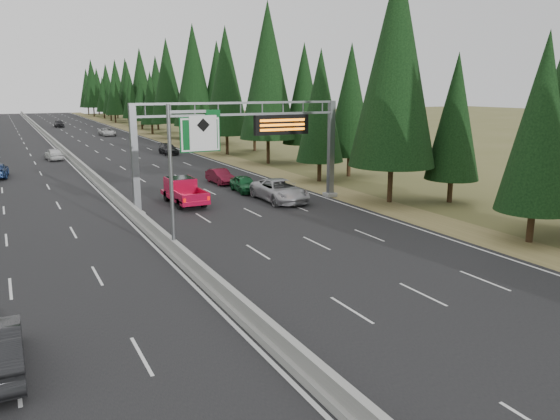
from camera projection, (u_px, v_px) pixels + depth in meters
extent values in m
cube|color=black|center=(62.00, 152.00, 77.09)|extent=(32.00, 260.00, 0.08)
cube|color=olive|center=(184.00, 146.00, 85.03)|extent=(3.60, 260.00, 0.06)
cube|color=gray|center=(62.00, 150.00, 77.05)|extent=(0.70, 260.00, 0.30)
cube|color=gray|center=(62.00, 148.00, 76.96)|extent=(0.30, 260.00, 0.60)
cube|color=slate|center=(135.00, 161.00, 37.33)|extent=(0.45, 0.45, 7.80)
cube|color=gray|center=(138.00, 214.00, 38.15)|extent=(0.90, 0.90, 0.30)
cube|color=slate|center=(331.00, 149.00, 44.39)|extent=(0.45, 0.45, 7.80)
cube|color=gray|center=(330.00, 194.00, 45.22)|extent=(0.90, 0.90, 0.30)
cube|color=slate|center=(241.00, 103.00, 40.02)|extent=(15.85, 0.35, 0.16)
cube|color=slate|center=(241.00, 114.00, 40.21)|extent=(15.85, 0.35, 0.16)
cube|color=#054C19|center=(200.00, 134.00, 38.82)|extent=(3.00, 0.10, 2.50)
cube|color=silver|center=(200.00, 135.00, 38.77)|extent=(2.85, 0.02, 2.35)
cube|color=#054C19|center=(213.00, 113.00, 38.94)|extent=(1.10, 0.10, 0.45)
cube|color=black|center=(281.00, 125.00, 41.57)|extent=(4.50, 0.40, 1.50)
cube|color=orange|center=(283.00, 120.00, 41.30)|extent=(3.80, 0.02, 0.18)
cube|color=orange|center=(283.00, 125.00, 41.38)|extent=(3.80, 0.02, 0.18)
cube|color=orange|center=(283.00, 129.00, 41.45)|extent=(3.80, 0.02, 0.18)
cylinder|color=slate|center=(171.00, 182.00, 28.47)|extent=(0.20, 0.20, 8.00)
cube|color=gray|center=(174.00, 253.00, 29.33)|extent=(0.50, 0.50, 0.20)
cube|color=slate|center=(187.00, 112.00, 28.13)|extent=(2.00, 0.15, 0.15)
cube|color=silver|center=(203.00, 133.00, 28.62)|extent=(1.50, 0.06, 1.80)
cylinder|color=black|center=(530.00, 227.00, 31.78)|extent=(0.40, 0.40, 1.92)
cone|color=black|center=(541.00, 123.00, 30.46)|extent=(4.33, 4.33, 10.10)
cylinder|color=black|center=(390.00, 184.00, 42.80)|extent=(0.40, 0.40, 2.95)
cone|color=black|center=(396.00, 63.00, 40.77)|extent=(6.65, 6.65, 15.51)
cylinder|color=black|center=(450.00, 191.00, 43.16)|extent=(0.40, 0.40, 1.85)
cone|color=black|center=(455.00, 117.00, 41.89)|extent=(4.17, 4.17, 9.72)
cylinder|color=black|center=(319.00, 172.00, 52.44)|extent=(0.40, 0.40, 2.00)
cone|color=black|center=(320.00, 106.00, 51.07)|extent=(4.50, 4.50, 10.49)
cylinder|color=black|center=(349.00, 166.00, 55.82)|extent=(0.40, 0.40, 2.12)
cone|color=black|center=(351.00, 100.00, 54.37)|extent=(4.78, 4.78, 11.15)
cylinder|color=black|center=(268.00, 151.00, 65.05)|extent=(0.40, 0.40, 2.98)
cone|color=black|center=(268.00, 71.00, 63.01)|extent=(6.70, 6.70, 15.63)
cylinder|color=black|center=(303.00, 153.00, 66.25)|extent=(0.40, 0.40, 2.26)
cone|color=black|center=(304.00, 94.00, 64.70)|extent=(5.09, 5.09, 11.87)
cylinder|color=black|center=(227.00, 145.00, 73.84)|extent=(0.40, 0.40, 2.70)
cone|color=black|center=(226.00, 81.00, 71.99)|extent=(6.07, 6.07, 14.17)
cylinder|color=black|center=(255.00, 144.00, 78.56)|extent=(0.40, 0.40, 1.83)
cone|color=black|center=(254.00, 104.00, 77.31)|extent=(4.13, 4.13, 9.63)
cylinder|color=black|center=(196.00, 135.00, 87.37)|extent=(0.40, 0.40, 2.99)
cone|color=black|center=(193.00, 75.00, 85.33)|extent=(6.72, 6.72, 15.67)
cylinder|color=black|center=(219.00, 136.00, 88.25)|extent=(0.40, 0.40, 2.59)
cone|color=black|center=(217.00, 84.00, 86.48)|extent=(5.83, 5.83, 13.60)
cylinder|color=black|center=(169.00, 131.00, 97.33)|extent=(0.40, 0.40, 2.78)
cone|color=black|center=(167.00, 81.00, 95.43)|extent=(6.25, 6.25, 14.58)
cylinder|color=black|center=(200.00, 132.00, 97.31)|extent=(0.40, 0.40, 2.21)
cone|color=black|center=(199.00, 93.00, 95.79)|extent=(4.98, 4.98, 11.62)
cylinder|color=black|center=(152.00, 129.00, 106.62)|extent=(0.40, 0.40, 1.93)
cone|color=black|center=(151.00, 98.00, 105.30)|extent=(4.34, 4.34, 10.13)
cylinder|color=black|center=(169.00, 127.00, 110.57)|extent=(0.40, 0.40, 2.00)
cone|color=black|center=(168.00, 96.00, 109.20)|extent=(4.51, 4.51, 10.51)
cylinder|color=black|center=(142.00, 125.00, 119.30)|extent=(0.40, 0.40, 1.83)
cone|color=black|center=(141.00, 98.00, 118.05)|extent=(4.11, 4.11, 9.59)
cylinder|color=black|center=(158.00, 124.00, 118.46)|extent=(0.40, 0.40, 2.50)
cone|color=black|center=(156.00, 87.00, 116.75)|extent=(5.62, 5.62, 13.11)
cylinder|color=black|center=(132.00, 122.00, 127.80)|extent=(0.40, 0.40, 1.94)
cone|color=black|center=(131.00, 96.00, 126.47)|extent=(4.37, 4.37, 10.19)
cylinder|color=black|center=(143.00, 120.00, 129.94)|extent=(0.40, 0.40, 2.88)
cone|color=black|center=(141.00, 81.00, 127.97)|extent=(6.49, 6.49, 15.13)
cylinder|color=black|center=(115.00, 119.00, 140.22)|extent=(0.40, 0.40, 2.09)
cone|color=black|center=(114.00, 93.00, 138.79)|extent=(4.69, 4.69, 10.95)
cylinder|color=black|center=(129.00, 117.00, 143.03)|extent=(0.40, 0.40, 2.47)
cone|color=black|center=(128.00, 87.00, 141.34)|extent=(5.57, 5.57, 12.99)
cylinder|color=black|center=(111.00, 117.00, 150.15)|extent=(0.40, 0.40, 1.94)
cone|color=black|center=(110.00, 95.00, 148.82)|extent=(4.36, 4.36, 10.17)
cylinder|color=black|center=(128.00, 115.00, 151.67)|extent=(0.40, 0.40, 2.70)
cone|color=black|center=(126.00, 84.00, 149.82)|extent=(6.07, 6.07, 14.15)
cylinder|color=black|center=(104.00, 115.00, 161.53)|extent=(0.40, 0.40, 1.93)
cone|color=black|center=(103.00, 94.00, 160.21)|extent=(4.34, 4.34, 10.13)
cylinder|color=black|center=(118.00, 114.00, 161.96)|extent=(0.40, 0.40, 2.73)
cone|color=black|center=(116.00, 84.00, 160.09)|extent=(6.13, 6.13, 14.31)
cylinder|color=black|center=(94.00, 112.00, 171.12)|extent=(0.40, 0.40, 2.81)
cone|color=black|center=(92.00, 83.00, 169.20)|extent=(6.32, 6.32, 14.75)
cylinder|color=black|center=(108.00, 112.00, 174.46)|extent=(0.40, 0.40, 2.63)
cone|color=black|center=(106.00, 86.00, 172.66)|extent=(5.91, 5.91, 13.79)
cylinder|color=black|center=(89.00, 111.00, 183.65)|extent=(0.40, 0.40, 2.43)
cone|color=black|center=(87.00, 88.00, 181.99)|extent=(5.47, 5.47, 12.76)
cylinder|color=black|center=(99.00, 111.00, 186.01)|extent=(0.40, 0.40, 2.49)
cone|color=black|center=(97.00, 87.00, 184.30)|extent=(5.59, 5.59, 13.05)
imported|color=#A9A8AD|center=(280.00, 190.00, 43.15)|extent=(2.94, 6.24, 1.73)
cylinder|color=black|center=(180.00, 204.00, 40.16)|extent=(0.32, 0.86, 0.86)
cylinder|color=black|center=(204.00, 202.00, 40.97)|extent=(0.32, 0.86, 0.86)
cylinder|color=black|center=(167.00, 196.00, 43.22)|extent=(0.32, 0.86, 0.86)
cylinder|color=black|center=(189.00, 194.00, 44.03)|extent=(0.32, 0.86, 0.86)
cube|color=#B60B30|center=(184.00, 197.00, 42.11)|extent=(2.14, 5.99, 0.32)
cube|color=#B60B30|center=(180.00, 185.00, 42.78)|extent=(2.03, 2.35, 1.18)
cube|color=black|center=(180.00, 181.00, 42.71)|extent=(1.82, 2.03, 0.59)
cube|color=#B60B30|center=(177.00, 197.00, 40.18)|extent=(0.11, 2.57, 0.64)
cube|color=#B60B30|center=(204.00, 194.00, 41.09)|extent=(0.11, 2.57, 0.64)
cube|color=#B60B30|center=(196.00, 198.00, 39.52)|extent=(2.14, 0.11, 0.64)
imported|color=#124F25|center=(244.00, 184.00, 46.96)|extent=(1.92, 4.22, 1.41)
imported|color=#5B0D1E|center=(220.00, 176.00, 51.17)|extent=(1.58, 4.17, 1.36)
imported|color=black|center=(168.00, 149.00, 73.66)|extent=(2.02, 4.75, 1.36)
imported|color=silver|center=(107.00, 132.00, 102.12)|extent=(2.79, 5.36, 1.44)
imported|color=black|center=(59.00, 124.00, 124.15)|extent=(1.97, 4.78, 1.62)
imported|color=silver|center=(54.00, 154.00, 67.71)|extent=(2.12, 4.48, 1.48)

